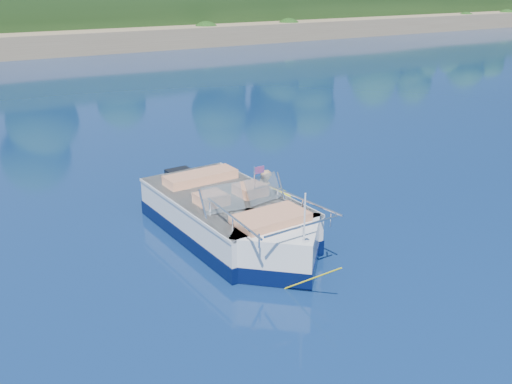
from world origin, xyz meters
The scene contains 4 objects.
ground centered at (0.00, 0.00, 0.00)m, with size 160.00×160.00×0.00m, color #0A1E46.
motorboat centered at (-0.14, 3.09, 0.38)m, with size 2.32×5.96×1.98m.
tow_tube centered at (1.49, 4.49, 0.09)m, with size 1.63×1.63×0.33m.
boy centered at (1.41, 4.46, 0.00)m, with size 0.53×0.35×1.46m, color tan.
Camera 1 is at (-5.31, -6.38, 5.15)m, focal length 40.00 mm.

